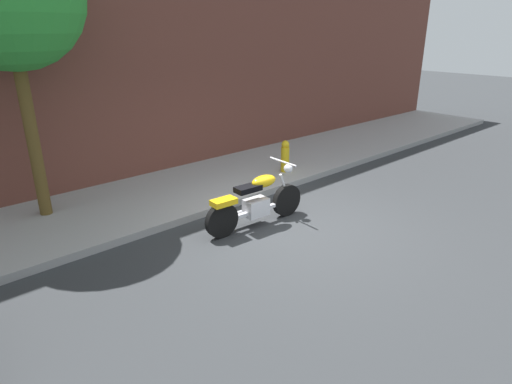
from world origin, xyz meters
name	(u,v)px	position (x,y,z in m)	size (l,w,h in m)	color
ground_plane	(297,227)	(0.00, 0.00, 0.00)	(60.00, 60.00, 0.00)	#303335
sidewalk	(204,184)	(0.00, 2.88, 0.07)	(23.86, 2.76, 0.14)	#9D9D9D
building_facade	(155,22)	(0.00, 4.51, 3.53)	(23.86, 0.50, 7.05)	brown
motorcycle	(256,202)	(-0.49, 0.57, 0.46)	(2.14, 0.70, 1.12)	black
fire_hydrant	(285,159)	(1.89, 2.17, 0.46)	(0.20, 0.20, 0.91)	gold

